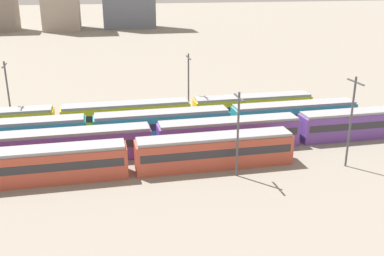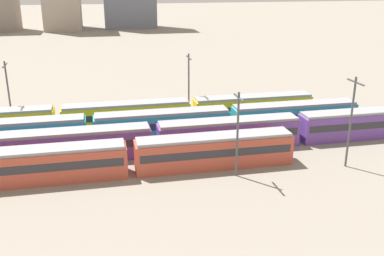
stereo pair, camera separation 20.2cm
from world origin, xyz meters
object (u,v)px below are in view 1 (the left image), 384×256
(train_track_2, at_px, (162,125))
(catenary_pole_0, at_px, (351,118))
(train_track_1, at_px, (229,133))
(train_track_3, at_px, (127,115))
(catenary_pole_2, at_px, (238,130))
(train_track_0, at_px, (41,165))
(catenary_pole_1, at_px, (8,92))
(catenary_pole_3, at_px, (188,83))

(train_track_2, relative_size, catenary_pole_0, 5.33)
(train_track_1, bearing_deg, catenary_pole_0, -36.14)
(train_track_3, xyz_separation_m, catenary_pole_2, (10.47, -18.62, 3.35))
(train_track_1, relative_size, train_track_2, 1.68)
(catenary_pole_2, bearing_deg, train_track_0, 171.66)
(train_track_0, bearing_deg, catenary_pole_1, 107.48)
(catenary_pole_3, bearing_deg, train_track_3, -163.31)
(train_track_1, distance_m, train_track_2, 9.26)
(catenary_pole_1, distance_m, catenary_pole_2, 34.14)
(train_track_1, height_order, train_track_3, same)
(train_track_1, bearing_deg, train_track_0, -166.78)
(catenary_pole_0, xyz_separation_m, catenary_pole_2, (-13.05, 0.19, -0.54))
(train_track_2, relative_size, catenary_pole_3, 5.65)
(catenary_pole_0, height_order, catenary_pole_2, catenary_pole_0)
(train_track_3, distance_m, catenary_pole_1, 16.62)
(train_track_2, bearing_deg, train_track_0, -144.30)
(catenary_pole_0, bearing_deg, train_track_2, 144.64)
(train_track_1, height_order, catenary_pole_3, catenary_pole_3)
(train_track_0, distance_m, catenary_pole_2, 21.08)
(catenary_pole_2, bearing_deg, train_track_1, 79.35)
(train_track_0, bearing_deg, train_track_1, 13.22)
(train_track_2, distance_m, catenary_pole_2, 15.12)
(train_track_3, relative_size, catenary_pole_0, 5.33)
(train_track_1, xyz_separation_m, catenary_pole_0, (11.51, -8.40, 3.89))
(train_track_2, xyz_separation_m, catenary_pole_2, (6.12, -13.42, 3.35))
(catenary_pole_3, bearing_deg, train_track_0, -136.88)
(catenary_pole_2, relative_size, catenary_pole_3, 0.95)
(catenary_pole_0, bearing_deg, train_track_0, 174.56)
(train_track_0, bearing_deg, train_track_2, 35.70)
(train_track_2, bearing_deg, train_track_3, 129.92)
(train_track_0, relative_size, catenary_pole_0, 5.33)
(train_track_3, xyz_separation_m, catenary_pole_1, (-15.97, 2.98, 3.51))
(train_track_2, bearing_deg, catenary_pole_1, 158.09)
(train_track_3, height_order, catenary_pole_2, catenary_pole_2)
(train_track_1, bearing_deg, train_track_2, 145.84)
(train_track_1, distance_m, catenary_pole_2, 9.01)
(train_track_2, distance_m, catenary_pole_3, 10.29)
(train_track_1, xyz_separation_m, train_track_2, (-7.66, 5.20, -0.00))
(train_track_1, xyz_separation_m, catenary_pole_1, (-27.99, 13.38, 3.51))
(train_track_3, bearing_deg, train_track_2, -50.08)
(catenary_pole_0, bearing_deg, train_track_3, 141.36)
(catenary_pole_1, xyz_separation_m, catenary_pole_3, (25.59, -0.09, 0.07))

